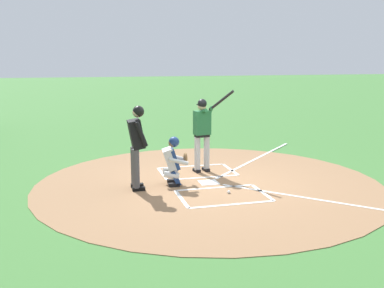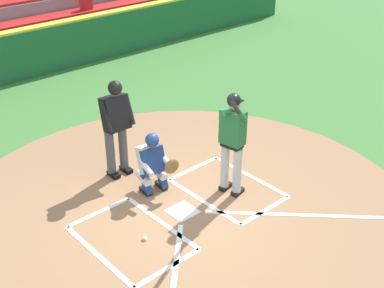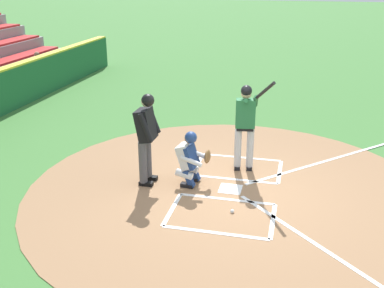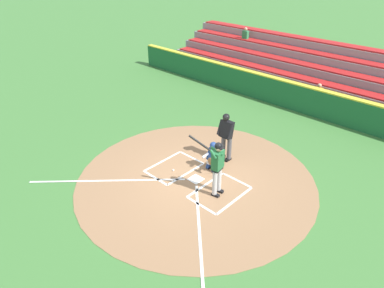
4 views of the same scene
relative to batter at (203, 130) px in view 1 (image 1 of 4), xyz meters
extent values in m
plane|color=#427A38|center=(0.99, -0.13, -1.10)|extent=(120.00, 120.00, 0.00)
cylinder|color=#99704C|center=(0.99, -0.13, -1.09)|extent=(8.00, 8.00, 0.01)
cube|color=white|center=(0.99, -0.13, -1.08)|extent=(0.44, 0.44, 0.01)
cube|color=white|center=(-0.06, -1.03, -1.08)|extent=(1.20, 0.08, 0.01)
cube|color=white|center=(-0.06, 0.77, -1.08)|extent=(1.20, 0.08, 0.01)
cube|color=white|center=(0.54, -0.13, -1.08)|extent=(0.08, 1.80, 0.01)
cube|color=white|center=(-0.66, -0.13, -1.08)|extent=(0.08, 1.80, 0.01)
cube|color=white|center=(2.04, -1.03, -1.08)|extent=(1.20, 0.08, 0.01)
cube|color=white|center=(2.04, 0.77, -1.08)|extent=(1.20, 0.08, 0.01)
cube|color=white|center=(1.44, -0.13, -1.08)|extent=(0.08, 1.80, 0.01)
cube|color=white|center=(2.64, -0.13, -1.08)|extent=(0.08, 1.80, 0.01)
cube|color=white|center=(3.09, 1.97, -1.08)|extent=(3.73, 3.73, 0.01)
cube|color=white|center=(-1.11, 1.97, -1.08)|extent=(3.73, 3.73, 0.01)
cylinder|color=#BCBCBC|center=(0.01, -0.14, -0.60)|extent=(0.15, 0.15, 0.84)
cube|color=black|center=(-0.03, -0.15, -1.05)|extent=(0.28, 0.16, 0.09)
cylinder|color=#BCBCBC|center=(-0.03, 0.12, -0.60)|extent=(0.15, 0.15, 0.84)
cube|color=black|center=(-0.07, 0.11, -1.05)|extent=(0.28, 0.16, 0.09)
cube|color=black|center=(-0.01, -0.01, -0.13)|extent=(0.27, 0.37, 0.10)
cube|color=#236638|center=(-0.01, -0.01, 0.18)|extent=(0.30, 0.43, 0.60)
sphere|color=tan|center=(-0.03, -0.02, 0.59)|extent=(0.21, 0.21, 0.21)
sphere|color=black|center=(-0.01, -0.01, 0.66)|extent=(0.23, 0.23, 0.23)
cube|color=black|center=(-0.12, -0.03, 0.63)|extent=(0.14, 0.19, 0.02)
cylinder|color=#236638|center=(0.04, -0.02, 0.46)|extent=(0.44, 0.16, 0.21)
cylinder|color=#236638|center=(0.01, 0.19, 0.46)|extent=(0.28, 0.13, 0.29)
cylinder|color=black|center=(0.35, 0.37, 0.76)|extent=(0.64, 0.46, 0.53)
cylinder|color=black|center=(0.06, 0.18, 0.52)|extent=(0.10, 0.11, 0.08)
cube|color=black|center=(0.79, -0.95, -1.05)|extent=(0.15, 0.27, 0.09)
cube|color=navy|center=(0.79, -0.91, -0.90)|extent=(0.15, 0.26, 0.37)
cylinder|color=silver|center=(0.78, -1.01, -0.82)|extent=(0.19, 0.38, 0.21)
cube|color=black|center=(1.11, -0.98, -1.05)|extent=(0.15, 0.27, 0.09)
cube|color=navy|center=(1.11, -0.94, -0.90)|extent=(0.15, 0.26, 0.37)
cylinder|color=silver|center=(1.10, -1.04, -0.82)|extent=(0.19, 0.38, 0.21)
cube|color=silver|center=(0.94, -1.03, -0.48)|extent=(0.44, 0.40, 0.52)
cube|color=navy|center=(0.95, -0.93, -0.48)|extent=(0.44, 0.26, 0.46)
sphere|color=brown|center=(0.95, -0.97, -0.11)|extent=(0.21, 0.21, 0.21)
sphere|color=navy|center=(0.95, -0.95, -0.09)|extent=(0.24, 0.24, 0.24)
cylinder|color=silver|center=(0.76, -0.84, -0.50)|extent=(0.14, 0.46, 0.20)
cylinder|color=silver|center=(1.16, -0.89, -0.50)|extent=(0.14, 0.46, 0.20)
ellipsoid|color=brown|center=(0.78, -0.64, -0.53)|extent=(0.29, 0.13, 0.28)
cylinder|color=#4C4C51|center=(0.94, -1.85, -0.59)|extent=(0.16, 0.16, 0.86)
cube|color=black|center=(0.94, -1.80, -1.05)|extent=(0.13, 0.28, 0.09)
cylinder|color=#4C4C51|center=(1.22, -1.86, -0.59)|extent=(0.16, 0.16, 0.86)
cube|color=black|center=(1.22, -1.81, -1.05)|extent=(0.13, 0.28, 0.09)
cube|color=black|center=(1.08, -1.81, 0.15)|extent=(0.45, 0.37, 0.66)
sphere|color=beige|center=(1.08, -1.77, 0.62)|extent=(0.22, 0.22, 0.22)
sphere|color=black|center=(1.08, -1.75, 0.64)|extent=(0.25, 0.25, 0.25)
cylinder|color=black|center=(0.84, -1.73, 0.18)|extent=(0.10, 0.29, 0.56)
cylinder|color=black|center=(1.32, -1.74, 0.18)|extent=(0.10, 0.29, 0.56)
sphere|color=white|center=(1.91, 0.04, -1.06)|extent=(0.07, 0.07, 0.07)
camera|label=1|loc=(10.62, -3.03, 1.78)|focal=41.69mm
camera|label=2|loc=(5.55, 5.20, 3.97)|focal=48.49mm
camera|label=3|loc=(9.01, 1.00, 2.96)|focal=42.57mm
camera|label=4|loc=(-5.49, 6.94, 5.80)|focal=32.52mm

